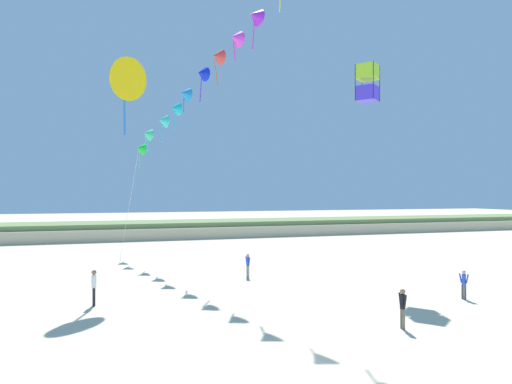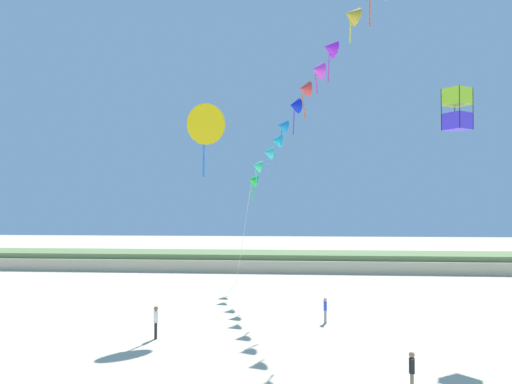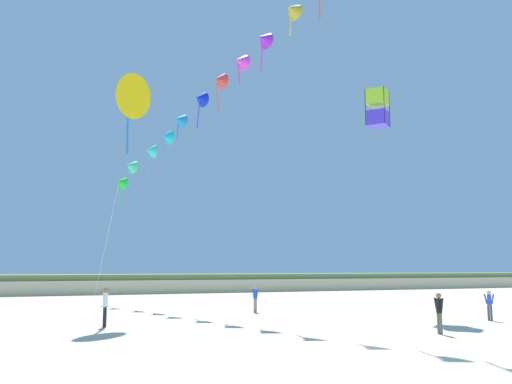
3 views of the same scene
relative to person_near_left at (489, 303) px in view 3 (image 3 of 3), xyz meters
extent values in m
plane|color=beige|center=(-11.94, -5.92, -0.87)|extent=(240.00, 240.00, 0.00)
cube|color=beige|center=(-11.94, 38.84, -0.19)|extent=(120.00, 9.36, 1.35)
cube|color=#6B844C|center=(-11.94, 38.84, 0.68)|extent=(120.00, 7.96, 0.77)
cylinder|color=#474C56|center=(0.03, -0.06, -0.49)|extent=(0.11, 0.11, 0.76)
cylinder|color=#474C56|center=(-0.03, 0.06, -0.49)|extent=(0.11, 0.11, 0.76)
cylinder|color=blue|center=(0.00, 0.00, 0.16)|extent=(0.20, 0.20, 0.53)
cylinder|color=blue|center=(0.07, -0.16, 0.20)|extent=(0.14, 0.19, 0.51)
cylinder|color=blue|center=(-0.07, 0.16, 0.20)|extent=(0.14, 0.19, 0.51)
sphere|color=beige|center=(0.00, 0.00, 0.53)|extent=(0.20, 0.20, 0.20)
cylinder|color=#726656|center=(-6.15, -3.54, -0.46)|extent=(0.12, 0.12, 0.81)
cylinder|color=#726656|center=(-6.14, -3.40, -0.46)|extent=(0.12, 0.12, 0.81)
cylinder|color=black|center=(-6.14, -3.47, 0.24)|extent=(0.21, 0.21, 0.58)
cylinder|color=black|center=(-6.15, -3.65, 0.28)|extent=(0.10, 0.20, 0.55)
cylinder|color=black|center=(-6.13, -3.28, 0.28)|extent=(0.10, 0.20, 0.55)
sphere|color=#9E7051|center=(-6.14, -3.47, 0.64)|extent=(0.22, 0.22, 0.22)
cylinder|color=black|center=(-18.13, 4.31, -0.43)|extent=(0.13, 0.13, 0.88)
cylinder|color=black|center=(-18.11, 4.15, -0.43)|extent=(0.13, 0.13, 0.88)
cylinder|color=white|center=(-18.12, 4.23, 0.32)|extent=(0.23, 0.23, 0.62)
cylinder|color=white|center=(-18.14, 4.43, 0.37)|extent=(0.11, 0.21, 0.59)
cylinder|color=white|center=(-18.10, 4.03, 0.37)|extent=(0.11, 0.21, 0.59)
sphere|color=#9E7051|center=(-18.12, 4.23, 0.75)|extent=(0.24, 0.24, 0.24)
cylinder|color=gray|center=(-8.94, 9.14, -0.48)|extent=(0.11, 0.11, 0.78)
cylinder|color=gray|center=(-8.90, 9.01, -0.48)|extent=(0.11, 0.11, 0.78)
cylinder|color=blue|center=(-8.92, 9.07, 0.19)|extent=(0.21, 0.21, 0.55)
cylinder|color=blue|center=(-8.97, 9.24, 0.23)|extent=(0.13, 0.20, 0.52)
cylinder|color=blue|center=(-8.87, 8.90, 0.23)|extent=(0.13, 0.20, 0.52)
sphere|color=tan|center=(-8.92, 9.07, 0.57)|extent=(0.21, 0.21, 0.21)
cone|color=#1FD43B|center=(-14.84, 23.99, 8.71)|extent=(1.24, 1.36, 1.20)
cylinder|color=#39E57D|center=(-14.90, 24.13, 7.65)|extent=(0.10, 0.23, 1.67)
cone|color=#3CDD9B|center=(-14.32, 22.36, 9.86)|extent=(1.30, 1.39, 1.22)
cylinder|color=#39E5C8|center=(-14.38, 22.50, 8.95)|extent=(0.24, 0.22, 1.38)
cone|color=#36CFCE|center=(-13.19, 20.17, 10.76)|extent=(1.09, 1.29, 1.15)
cylinder|color=#39BDE5|center=(-13.24, 20.31, 9.77)|extent=(0.12, 0.27, 1.55)
cone|color=#19B9D1|center=(-12.37, 18.33, 11.51)|extent=(1.06, 1.28, 1.10)
cylinder|color=#39A5E5|center=(-12.43, 18.46, 10.57)|extent=(0.08, 0.21, 1.44)
cone|color=#1C88D6|center=(-11.88, 16.51, 12.39)|extent=(1.20, 1.34, 1.17)
cylinder|color=#3974E5|center=(-11.94, 16.65, 11.55)|extent=(0.14, 0.18, 1.23)
cone|color=#0C24DA|center=(-10.88, 14.63, 13.59)|extent=(1.15, 1.31, 1.11)
cylinder|color=#4E39E5|center=(-10.93, 14.76, 12.42)|extent=(0.17, 0.28, 1.90)
cone|color=#DA3C38|center=(-10.16, 12.53, 14.33)|extent=(1.09, 1.29, 1.12)
cylinder|color=#E56639|center=(-10.21, 12.67, 13.14)|extent=(0.31, 0.13, 1.94)
cone|color=#E03FE2|center=(-9.32, 10.65, 15.11)|extent=(1.16, 1.32, 1.13)
cylinder|color=#E539BE|center=(-9.37, 10.79, 14.22)|extent=(0.21, 0.11, 1.34)
cone|color=#A123E6|center=(-8.60, 8.52, 15.90)|extent=(1.22, 1.35, 1.20)
cylinder|color=#D139E5|center=(-8.66, 8.66, 14.74)|extent=(0.16, 0.18, 1.88)
cone|color=gold|center=(-7.44, 6.81, 17.26)|extent=(1.28, 1.37, 1.23)
cylinder|color=#D8E539|center=(-7.49, 6.95, 16.38)|extent=(0.11, 0.13, 1.32)
cylinder|color=#E55D39|center=(-6.62, 4.83, 16.90)|extent=(0.10, 0.11, 2.09)
cylinder|color=silver|center=(-15.71, 24.59, 3.98)|extent=(1.60, 0.94, 9.69)
cube|color=#4C37F0|center=(-1.66, 6.53, 10.97)|extent=(1.67, 1.67, 0.94)
cube|color=#A8E52D|center=(-1.66, 6.53, 12.37)|extent=(1.67, 1.67, 0.94)
cylinder|color=black|center=(-0.83, 6.44, 11.67)|extent=(0.04, 0.04, 2.33)
cylinder|color=black|center=(-1.57, 7.37, 11.67)|extent=(0.04, 0.04, 2.33)
cylinder|color=black|center=(-2.50, 6.63, 11.67)|extent=(0.04, 0.04, 2.33)
cylinder|color=black|center=(-1.76, 5.70, 11.67)|extent=(0.04, 0.04, 2.33)
cone|color=yellow|center=(-16.58, 9.68, 11.54)|extent=(2.86, 2.44, 2.71)
cone|color=#2D78E5|center=(-16.58, 9.68, 11.56)|extent=(1.60, 1.39, 1.50)
cylinder|color=#2D78E5|center=(-16.58, 9.68, 9.63)|extent=(0.14, 0.33, 3.05)
camera|label=1|loc=(-17.26, -19.15, 4.58)|focal=32.00mm
camera|label=2|loc=(-10.07, -24.36, 6.10)|focal=38.00mm
camera|label=3|loc=(-21.22, -21.01, 1.73)|focal=38.00mm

